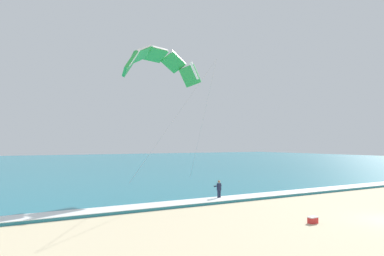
{
  "coord_description": "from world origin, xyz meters",
  "views": [
    {
      "loc": [
        -21.59,
        -12.53,
        4.83
      ],
      "look_at": [
        -6.51,
        14.45,
        6.17
      ],
      "focal_mm": 32.37,
      "sensor_mm": 36.0,
      "label": 1
    }
  ],
  "objects_px": {
    "kite_primary": "(160,62)",
    "kitesurfer": "(219,189)",
    "cooler_box": "(313,220)",
    "surfboard": "(219,200)"
  },
  "relations": [
    {
      "from": "surfboard",
      "to": "kitesurfer",
      "type": "distance_m",
      "value": 0.91
    },
    {
      "from": "kitesurfer",
      "to": "cooler_box",
      "type": "bearing_deg",
      "value": -88.23
    },
    {
      "from": "surfboard",
      "to": "cooler_box",
      "type": "bearing_deg",
      "value": -88.24
    },
    {
      "from": "kitesurfer",
      "to": "kite_primary",
      "type": "bearing_deg",
      "value": 106.9
    },
    {
      "from": "kitesurfer",
      "to": "cooler_box",
      "type": "distance_m",
      "value": 9.74
    },
    {
      "from": "surfboard",
      "to": "cooler_box",
      "type": "height_order",
      "value": "cooler_box"
    },
    {
      "from": "kitesurfer",
      "to": "surfboard",
      "type": "bearing_deg",
      "value": -81.33
    },
    {
      "from": "kite_primary",
      "to": "kitesurfer",
      "type": "bearing_deg",
      "value": -73.1
    },
    {
      "from": "kite_primary",
      "to": "cooler_box",
      "type": "bearing_deg",
      "value": -81.54
    },
    {
      "from": "kitesurfer",
      "to": "kite_primary",
      "type": "relative_size",
      "value": 0.13
    }
  ]
}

